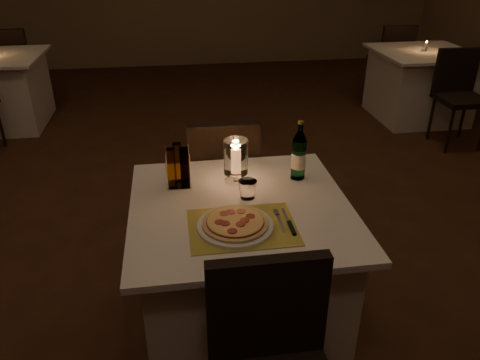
{
  "coord_description": "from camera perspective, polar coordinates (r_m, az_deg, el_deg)",
  "views": [
    {
      "loc": [
        -0.14,
        -2.5,
        1.83
      ],
      "look_at": [
        0.13,
        -0.68,
        0.86
      ],
      "focal_mm": 35.0,
      "sensor_mm": 36.0,
      "label": 1
    }
  ],
  "objects": [
    {
      "name": "cruet_caddy",
      "position": [
        2.27,
        -7.55,
        1.5
      ],
      "size": [
        0.12,
        0.12,
        0.21
      ],
      "color": "white",
      "rests_on": "main_table"
    },
    {
      "name": "pizza",
      "position": [
        1.96,
        -0.59,
        -5.2
      ],
      "size": [
        0.28,
        0.28,
        0.02
      ],
      "color": "#D8B77F",
      "rests_on": "plate"
    },
    {
      "name": "knife",
      "position": [
        1.98,
        6.16,
        -5.5
      ],
      "size": [
        0.02,
        0.22,
        0.01
      ],
      "color": "black",
      "rests_on": "placemat"
    },
    {
      "name": "neighbor_chair_lb",
      "position": [
        6.25,
        -25.93,
        13.16
      ],
      "size": [
        0.42,
        0.42,
        0.9
      ],
      "color": "black",
      "rests_on": "ground"
    },
    {
      "name": "main_table",
      "position": [
        2.34,
        0.07,
        -10.85
      ],
      "size": [
        1.0,
        1.0,
        0.74
      ],
      "color": "white",
      "rests_on": "ground"
    },
    {
      "name": "hurricane_candle",
      "position": [
        2.26,
        -0.52,
        2.67
      ],
      "size": [
        0.12,
        0.12,
        0.23
      ],
      "color": "white",
      "rests_on": "main_table"
    },
    {
      "name": "neighbor_candle_right",
      "position": [
        5.5,
        21.73,
        14.9
      ],
      "size": [
        0.03,
        0.03,
        0.11
      ],
      "color": "white",
      "rests_on": "neighbor_table_right"
    },
    {
      "name": "neighbor_chair_rb",
      "position": [
        6.17,
        18.17,
        14.37
      ],
      "size": [
        0.42,
        0.42,
        0.9
      ],
      "color": "black",
      "rests_on": "ground"
    },
    {
      "name": "fork",
      "position": [
        2.03,
        4.78,
        -4.74
      ],
      "size": [
        0.02,
        0.18,
        0.0
      ],
      "color": "silver",
      "rests_on": "placemat"
    },
    {
      "name": "placemat",
      "position": [
        1.97,
        0.29,
        -5.75
      ],
      "size": [
        0.45,
        0.34,
        0.0
      ],
      "primitive_type": "cube",
      "color": "gold",
      "rests_on": "main_table"
    },
    {
      "name": "chair_near",
      "position": [
        1.7,
        3.93,
        -21.06
      ],
      "size": [
        0.42,
        0.42,
        0.9
      ],
      "color": "black",
      "rests_on": "ground"
    },
    {
      "name": "chair_far",
      "position": [
        2.84,
        -2.08,
        0.88
      ],
      "size": [
        0.42,
        0.42,
        0.9
      ],
      "color": "black",
      "rests_on": "ground"
    },
    {
      "name": "neighbor_table_right",
      "position": [
        5.59,
        20.99,
        10.79
      ],
      "size": [
        1.0,
        1.0,
        0.74
      ],
      "color": "white",
      "rests_on": "ground"
    },
    {
      "name": "floor",
      "position": [
        3.11,
        -4.33,
        -8.69
      ],
      "size": [
        8.0,
        10.0,
        0.02
      ],
      "primitive_type": "cube",
      "color": "#452516",
      "rests_on": "ground"
    },
    {
      "name": "neighbor_chair_ra",
      "position": [
        4.96,
        25.12,
        10.15
      ],
      "size": [
        0.42,
        0.42,
        0.9
      ],
      "color": "black",
      "rests_on": "ground"
    },
    {
      "name": "water_bottle",
      "position": [
        2.33,
        7.18,
        2.96
      ],
      "size": [
        0.07,
        0.07,
        0.3
      ],
      "color": "#59A571",
      "rests_on": "main_table"
    },
    {
      "name": "tumbler",
      "position": [
        2.17,
        0.92,
        -1.14
      ],
      "size": [
        0.09,
        0.09,
        0.09
      ],
      "primitive_type": null,
      "color": "white",
      "rests_on": "main_table"
    },
    {
      "name": "plate",
      "position": [
        1.96,
        -0.58,
        -5.6
      ],
      "size": [
        0.32,
        0.32,
        0.01
      ],
      "primitive_type": "cylinder",
      "color": "white",
      "rests_on": "placemat"
    }
  ]
}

